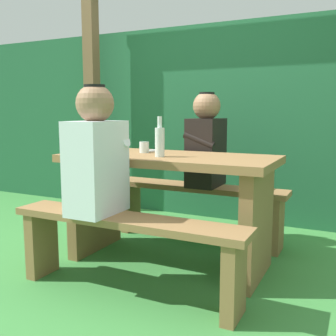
{
  "coord_description": "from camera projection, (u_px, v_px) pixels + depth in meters",
  "views": [
    {
      "loc": [
        1.14,
        -2.31,
        1.02
      ],
      "look_at": [
        0.0,
        0.0,
        0.65
      ],
      "focal_mm": 42.25,
      "sensor_mm": 36.0,
      "label": 1
    }
  ],
  "objects": [
    {
      "name": "person_white_shirt",
      "position": [
        97.0,
        155.0,
        2.2
      ],
      "size": [
        0.25,
        0.35,
        0.72
      ],
      "color": "silver",
      "rests_on": "bench_near"
    },
    {
      "name": "bottle_left",
      "position": [
        160.0,
        141.0,
        2.47
      ],
      "size": [
        0.06,
        0.06,
        0.25
      ],
      "color": "silver",
      "rests_on": "picnic_table"
    },
    {
      "name": "cell_phone",
      "position": [
        150.0,
        151.0,
        2.82
      ],
      "size": [
        0.12,
        0.16,
        0.01
      ],
      "primitive_type": "cube",
      "rotation": [
        0.0,
        0.0,
        -0.4
      ],
      "color": "silver",
      "rests_on": "picnic_table"
    },
    {
      "name": "bench_near",
      "position": [
        126.0,
        239.0,
        2.18
      ],
      "size": [
        1.4,
        0.24,
        0.45
      ],
      "color": "olive",
      "rests_on": "ground_plane"
    },
    {
      "name": "bench_far",
      "position": [
        198.0,
        201.0,
        3.12
      ],
      "size": [
        1.4,
        0.24,
        0.45
      ],
      "color": "olive",
      "rests_on": "ground_plane"
    },
    {
      "name": "hedge_backdrop",
      "position": [
        238.0,
        122.0,
        4.0
      ],
      "size": [
        6.4,
        0.77,
        1.82
      ],
      "primitive_type": "cube",
      "color": "#205936",
      "rests_on": "ground_plane"
    },
    {
      "name": "ground_plane",
      "position": [
        168.0,
        262.0,
        2.7
      ],
      "size": [
        12.0,
        12.0,
        0.0
      ],
      "primitive_type": "plane",
      "color": "#3B823C"
    },
    {
      "name": "person_black_coat",
      "position": [
        206.0,
        143.0,
        3.03
      ],
      "size": [
        0.25,
        0.35,
        0.72
      ],
      "color": "black",
      "rests_on": "bench_far"
    },
    {
      "name": "pergola_post_left",
      "position": [
        92.0,
        104.0,
        4.01
      ],
      "size": [
        0.12,
        0.12,
        2.19
      ],
      "primitive_type": "cube",
      "color": "brown",
      "rests_on": "ground_plane"
    },
    {
      "name": "picnic_table",
      "position": [
        168.0,
        190.0,
        2.63
      ],
      "size": [
        1.4,
        0.64,
        0.74
      ],
      "color": "olive",
      "rests_on": "ground_plane"
    },
    {
      "name": "drinking_glass",
      "position": [
        144.0,
        147.0,
        2.73
      ],
      "size": [
        0.07,
        0.07,
        0.08
      ],
      "primitive_type": "cylinder",
      "color": "silver",
      "rests_on": "picnic_table"
    }
  ]
}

